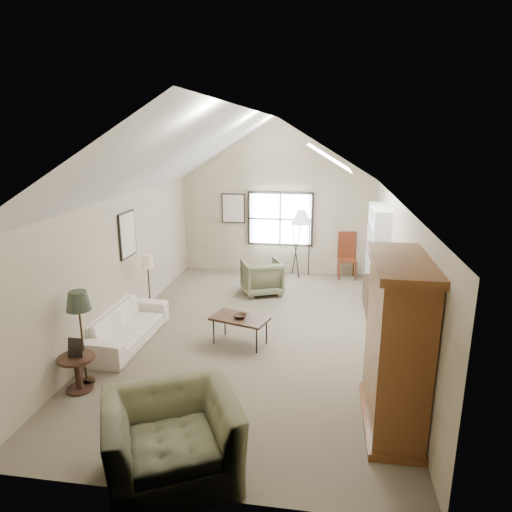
# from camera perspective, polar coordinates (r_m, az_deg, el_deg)

# --- Properties ---
(room_shell) EXTENTS (5.01, 8.01, 4.00)m
(room_shell) POSITION_cam_1_polar(r_m,az_deg,el_deg) (7.85, -0.45, 12.06)
(room_shell) COLOR #746853
(room_shell) RESTS_ON ground
(window) EXTENTS (1.72, 0.08, 1.42)m
(window) POSITION_cam_1_polar(r_m,az_deg,el_deg) (11.96, 3.05, 4.64)
(window) COLOR black
(window) RESTS_ON room_shell
(skylight) EXTENTS (0.80, 1.20, 0.52)m
(skylight) POSITION_cam_1_polar(r_m,az_deg,el_deg) (8.65, 9.26, 12.25)
(skylight) COLOR white
(skylight) RESTS_ON room_shell
(wall_art) EXTENTS (1.97, 3.71, 0.88)m
(wall_art) POSITION_cam_1_polar(r_m,az_deg,el_deg) (10.35, -9.07, 4.38)
(wall_art) COLOR black
(wall_art) RESTS_ON room_shell
(armoire) EXTENTS (0.60, 1.50, 2.20)m
(armoire) POSITION_cam_1_polar(r_m,az_deg,el_deg) (5.99, 17.14, -10.61)
(armoire) COLOR brown
(armoire) RESTS_ON ground
(tv_alcove) EXTENTS (0.32, 1.30, 2.10)m
(tv_alcove) POSITION_cam_1_polar(r_m,az_deg,el_deg) (9.73, 14.86, -0.13)
(tv_alcove) COLOR white
(tv_alcove) RESTS_ON ground
(media_console) EXTENTS (0.34, 1.18, 0.60)m
(media_console) POSITION_cam_1_polar(r_m,az_deg,el_deg) (9.98, 14.41, -4.84)
(media_console) COLOR #382316
(media_console) RESTS_ON ground
(tv_panel) EXTENTS (0.05, 0.90, 0.55)m
(tv_panel) POSITION_cam_1_polar(r_m,az_deg,el_deg) (9.79, 14.65, -1.43)
(tv_panel) COLOR black
(tv_panel) RESTS_ON media_console
(sofa) EXTENTS (0.90, 2.15, 0.62)m
(sofa) POSITION_cam_1_polar(r_m,az_deg,el_deg) (8.54, -16.06, -8.37)
(sofa) COLOR silver
(sofa) RESTS_ON ground
(armchair_near) EXTENTS (1.79, 1.71, 0.90)m
(armchair_near) POSITION_cam_1_polar(r_m,az_deg,el_deg) (5.37, -10.49, -21.49)
(armchair_near) COLOR #606345
(armchair_near) RESTS_ON ground
(armchair_far) EXTENTS (1.12, 1.13, 0.79)m
(armchair_far) POSITION_cam_1_polar(r_m,az_deg,el_deg) (10.58, 0.73, -2.63)
(armchair_far) COLOR #5E5F42
(armchair_far) RESTS_ON ground
(coffee_table) EXTENTS (1.10, 0.81, 0.50)m
(coffee_table) POSITION_cam_1_polar(r_m,az_deg,el_deg) (8.17, -2.00, -9.30)
(coffee_table) COLOR #382117
(coffee_table) RESTS_ON ground
(bowl) EXTENTS (0.29, 0.29, 0.06)m
(bowl) POSITION_cam_1_polar(r_m,az_deg,el_deg) (8.06, -2.02, -7.49)
(bowl) COLOR #371F16
(bowl) RESTS_ON coffee_table
(side_table) EXTENTS (0.55, 0.55, 0.53)m
(side_table) POSITION_cam_1_polar(r_m,az_deg,el_deg) (7.29, -21.33, -13.49)
(side_table) COLOR #382017
(side_table) RESTS_ON ground
(side_chair) EXTENTS (0.50, 0.50, 1.18)m
(side_chair) POSITION_cam_1_polar(r_m,az_deg,el_deg) (11.85, 11.34, 0.02)
(side_chair) COLOR maroon
(side_chair) RESTS_ON ground
(tripod_lamp) EXTENTS (0.55, 0.55, 1.78)m
(tripod_lamp) POSITION_cam_1_polar(r_m,az_deg,el_deg) (11.78, 5.60, 1.63)
(tripod_lamp) COLOR white
(tripod_lamp) RESTS_ON ground
(dark_lamp) EXTENTS (0.37, 0.37, 1.48)m
(dark_lamp) POSITION_cam_1_polar(r_m,az_deg,el_deg) (7.23, -20.91, -9.47)
(dark_lamp) COLOR black
(dark_lamp) RESTS_ON ground
(tan_lamp) EXTENTS (0.27, 0.27, 1.33)m
(tan_lamp) POSITION_cam_1_polar(r_m,az_deg,el_deg) (9.43, -13.23, -3.58)
(tan_lamp) COLOR tan
(tan_lamp) RESTS_ON ground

